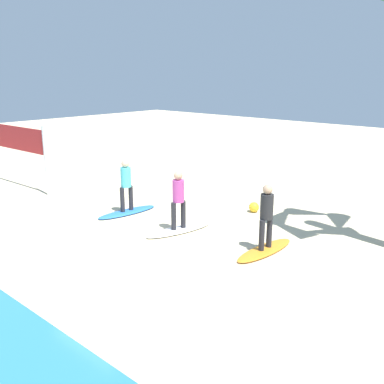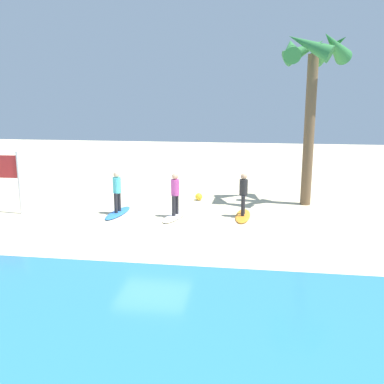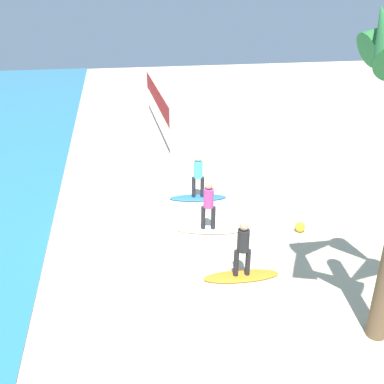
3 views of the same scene
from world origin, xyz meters
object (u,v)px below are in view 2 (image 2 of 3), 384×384
object	(u,v)px
surfer_orange	(243,191)
surfboard_white	(175,216)
surfer_white	(175,191)
palm_tree	(313,66)
surfboard_blue	(118,213)
surfboard_orange	(243,216)
surfer_blue	(117,189)
beach_ball	(199,197)

from	to	relation	value
surfer_orange	surfboard_white	world-z (taller)	surfer_orange
surfer_white	palm_tree	world-z (taller)	palm_tree
surfboard_white	palm_tree	distance (m)	8.28
surfer_orange	surfboard_blue	world-z (taller)	surfer_orange
surfboard_blue	surfboard_orange	bearing A→B (deg)	99.20
surfer_orange	surfer_blue	world-z (taller)	same
surfboard_white	surfboard_blue	distance (m)	2.36
surfer_blue	palm_tree	world-z (taller)	palm_tree
surfboard_white	beach_ball	xyz separation A→B (m)	(-0.54, -2.91, 0.12)
surfboard_white	surfer_white	distance (m)	0.99
surfer_blue	palm_tree	bearing A→B (deg)	-160.19
surfer_white	surfboard_orange	bearing A→B (deg)	-171.48
surfboard_orange	surfboard_white	size ratio (longest dim) A/B	1.00
surfer_white	beach_ball	world-z (taller)	surfer_white
surfboard_white	beach_ball	world-z (taller)	beach_ball
surfboard_white	surfer_blue	world-z (taller)	surfer_blue
surfer_blue	surfboard_white	bearing A→B (deg)	177.54
surfer_blue	palm_tree	size ratio (longest dim) A/B	0.23
surfer_orange	surfboard_white	bearing A→B (deg)	8.52
beach_ball	surfer_white	bearing A→B (deg)	79.50
surfboard_orange	surfer_blue	world-z (taller)	surfer_blue
surfboard_orange	surfer_white	world-z (taller)	surfer_white
surfboard_orange	surfer_orange	size ratio (longest dim) A/B	1.28
surfer_white	palm_tree	distance (m)	7.63
surfboard_blue	beach_ball	xyz separation A→B (m)	(-2.90, -2.81, 0.12)
surfer_orange	surfboard_orange	bearing A→B (deg)	90.00
surfer_blue	beach_ball	size ratio (longest dim) A/B	5.03
beach_ball	surfboard_blue	bearing A→B (deg)	44.10
beach_ball	surfer_blue	bearing A→B (deg)	44.10
surfboard_white	surfer_white	world-z (taller)	surfer_white
surfboard_orange	surfboard_white	world-z (taller)	same
surfboard_orange	surfer_blue	size ratio (longest dim) A/B	1.28
surfboard_orange	surfer_blue	xyz separation A→B (m)	(4.97, 0.29, 0.99)
surfer_white	surfer_blue	distance (m)	2.36
palm_tree	surfer_blue	bearing A→B (deg)	19.81
surfboard_orange	surfboard_white	xyz separation A→B (m)	(2.61, 0.39, 0.00)
surfer_white	beach_ball	bearing A→B (deg)	-100.50
surfer_orange	beach_ball	size ratio (longest dim) A/B	5.03
surfer_blue	palm_tree	xyz separation A→B (m)	(-7.59, -2.73, 4.77)
surfer_blue	surfboard_blue	bearing A→B (deg)	0.00
palm_tree	surfer_orange	bearing A→B (deg)	43.00
surfboard_blue	beach_ball	distance (m)	4.04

